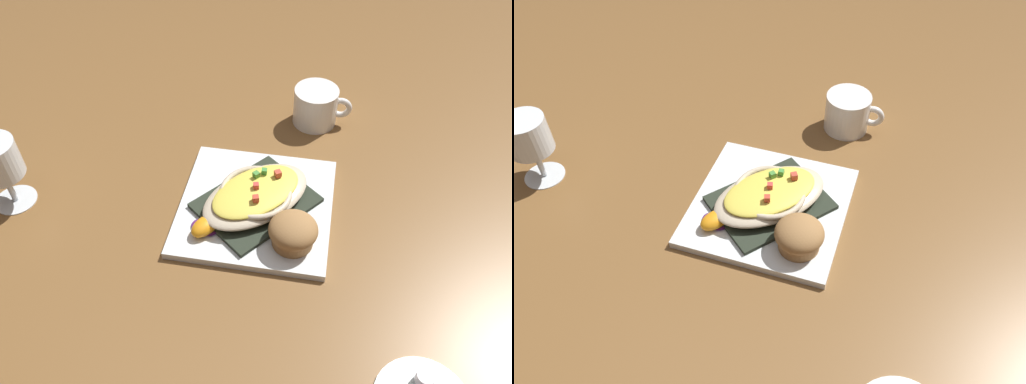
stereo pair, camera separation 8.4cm
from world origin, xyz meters
The scene contains 8 objects.
ground_plane centered at (0.00, 0.00, 0.00)m, with size 2.60×2.60×0.00m, color brown.
square_plate centered at (0.00, 0.00, 0.01)m, with size 0.26×0.26×0.01m, color white.
folded_napkin centered at (0.00, 0.00, 0.02)m, with size 0.18×0.14×0.01m, color #283125.
gratin_dish centered at (0.00, 0.00, 0.04)m, with size 0.23×0.22×0.04m.
muffin centered at (-0.06, 0.08, 0.04)m, with size 0.08×0.08×0.05m.
orange_garnish centered at (0.08, 0.06, 0.02)m, with size 0.06×0.06×0.02m.
coffee_mug centered at (-0.12, -0.24, 0.03)m, with size 0.12×0.09×0.08m.
stemmed_glass centered at (0.42, -0.02, 0.09)m, with size 0.08×0.08×0.13m.
Camera 2 is at (-0.09, 0.57, 0.66)m, focal length 35.72 mm.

